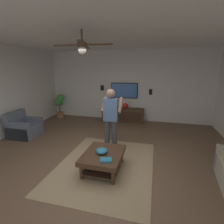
% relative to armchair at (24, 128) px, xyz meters
% --- Properties ---
extents(ground_plane, '(8.75, 8.75, 0.00)m').
position_rel_armchair_xyz_m(ground_plane, '(-0.94, -2.86, -0.28)').
color(ground_plane, brown).
extents(wall_back_tv, '(0.10, 6.94, 2.88)m').
position_rel_armchair_xyz_m(wall_back_tv, '(2.75, -2.86, 1.16)').
color(wall_back_tv, silver).
rests_on(wall_back_tv, ground).
extents(ceiling_slab, '(7.49, 6.94, 0.10)m').
position_rel_armchair_xyz_m(ceiling_slab, '(-0.94, -2.86, 2.65)').
color(ceiling_slab, white).
extents(area_rug, '(2.68, 2.08, 0.01)m').
position_rel_armchair_xyz_m(area_rug, '(-0.98, -3.05, -0.27)').
color(area_rug, '#9E8460').
rests_on(area_rug, ground).
extents(armchair, '(0.83, 0.84, 0.82)m').
position_rel_armchair_xyz_m(armchair, '(0.00, 0.00, 0.00)').
color(armchair, slate).
rests_on(armchair, ground).
extents(coffee_table, '(1.00, 0.80, 0.40)m').
position_rel_armchair_xyz_m(coffee_table, '(-1.18, -3.05, 0.02)').
color(coffee_table, '#422B1C').
rests_on(coffee_table, ground).
extents(media_console, '(0.45, 1.70, 0.55)m').
position_rel_armchair_xyz_m(media_console, '(2.42, -2.78, -0.00)').
color(media_console, '#422B1C').
rests_on(media_console, ground).
extents(tv, '(0.05, 1.12, 0.63)m').
position_rel_armchair_xyz_m(tv, '(2.66, -2.78, 0.98)').
color(tv, black).
extents(person_standing, '(0.56, 0.56, 1.64)m').
position_rel_armchair_xyz_m(person_standing, '(-0.19, -2.96, 0.65)').
color(person_standing, '#3F3F3F').
rests_on(person_standing, ground).
extents(potted_plant_tall, '(0.50, 0.48, 1.04)m').
position_rel_armchair_xyz_m(potted_plant_tall, '(2.26, 0.04, 0.42)').
color(potted_plant_tall, '#9E6B4C').
rests_on(potted_plant_tall, ground).
extents(bowl, '(0.24, 0.24, 0.11)m').
position_rel_armchair_xyz_m(bowl, '(-1.19, -3.02, 0.18)').
color(bowl, teal).
rests_on(bowl, coffee_table).
extents(remote_white, '(0.10, 0.16, 0.02)m').
position_rel_armchair_xyz_m(remote_white, '(-1.08, -3.02, 0.13)').
color(remote_white, white).
rests_on(remote_white, coffee_table).
extents(book, '(0.21, 0.25, 0.04)m').
position_rel_armchair_xyz_m(book, '(-1.47, -3.19, 0.14)').
color(book, teal).
rests_on(book, coffee_table).
extents(vase_round, '(0.22, 0.22, 0.22)m').
position_rel_armchair_xyz_m(vase_round, '(2.45, -2.88, 0.38)').
color(vase_round, red).
rests_on(vase_round, media_console).
extents(wall_speaker_left, '(0.06, 0.12, 0.22)m').
position_rel_armchair_xyz_m(wall_speaker_left, '(2.67, -3.85, 0.95)').
color(wall_speaker_left, black).
extents(wall_speaker_right, '(0.06, 0.12, 0.22)m').
position_rel_armchair_xyz_m(wall_speaker_right, '(2.67, -1.81, 1.06)').
color(wall_speaker_right, black).
extents(ceiling_fan, '(1.18, 1.20, 0.46)m').
position_rel_armchair_xyz_m(ceiling_fan, '(-1.01, -2.60, 2.27)').
color(ceiling_fan, '#4C3828').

